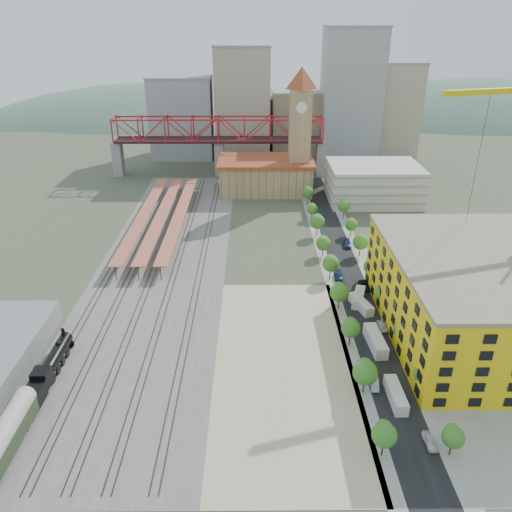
{
  "coord_description": "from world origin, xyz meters",
  "views": [
    {
      "loc": [
        -10.23,
        -113.73,
        63.94
      ],
      "look_at": [
        -9.45,
        -0.97,
        10.0
      ],
      "focal_mm": 35.0,
      "sensor_mm": 36.0,
      "label": 1
    }
  ],
  "objects_px": {
    "car_0": "(370,369)",
    "coach": "(3,441)",
    "site_trailer_c": "(361,304)",
    "clock_tower": "(300,120)",
    "site_trailer_d": "(358,298)",
    "site_trailer_b": "(375,341)",
    "locomotive": "(49,369)",
    "construction_building": "(493,295)",
    "site_trailer_a": "(396,395)"
  },
  "relations": [
    {
      "from": "car_0",
      "to": "coach",
      "type": "bearing_deg",
      "value": -163.79
    },
    {
      "from": "site_trailer_c",
      "to": "clock_tower",
      "type": "bearing_deg",
      "value": 77.11
    },
    {
      "from": "coach",
      "to": "site_trailer_d",
      "type": "height_order",
      "value": "coach"
    },
    {
      "from": "site_trailer_d",
      "to": "car_0",
      "type": "distance_m",
      "value": 27.7
    },
    {
      "from": "site_trailer_b",
      "to": "site_trailer_d",
      "type": "distance_m",
      "value": 18.75
    },
    {
      "from": "locomotive",
      "to": "site_trailer_d",
      "type": "relative_size",
      "value": 2.66
    },
    {
      "from": "coach",
      "to": "construction_building",
      "type": "bearing_deg",
      "value": 20.72
    },
    {
      "from": "site_trailer_b",
      "to": "car_0",
      "type": "distance_m",
      "value": 9.3
    },
    {
      "from": "site_trailer_d",
      "to": "site_trailer_b",
      "type": "bearing_deg",
      "value": -72.17
    },
    {
      "from": "locomotive",
      "to": "site_trailer_d",
      "type": "bearing_deg",
      "value": 23.46
    },
    {
      "from": "site_trailer_b",
      "to": "site_trailer_d",
      "type": "height_order",
      "value": "site_trailer_b"
    },
    {
      "from": "coach",
      "to": "clock_tower",
      "type": "bearing_deg",
      "value": 66.72
    },
    {
      "from": "site_trailer_b",
      "to": "site_trailer_d",
      "type": "bearing_deg",
      "value": 86.38
    },
    {
      "from": "clock_tower",
      "to": "site_trailer_a",
      "type": "bearing_deg",
      "value": -86.25
    },
    {
      "from": "site_trailer_a",
      "to": "site_trailer_b",
      "type": "relative_size",
      "value": 0.88
    },
    {
      "from": "site_trailer_c",
      "to": "site_trailer_d",
      "type": "xyz_separation_m",
      "value": [
        0.0,
        3.22,
        0.01
      ]
    },
    {
      "from": "site_trailer_c",
      "to": "site_trailer_d",
      "type": "bearing_deg",
      "value": 72.03
    },
    {
      "from": "clock_tower",
      "to": "site_trailer_b",
      "type": "xyz_separation_m",
      "value": [
        8.0,
        -105.44,
        -27.29
      ]
    },
    {
      "from": "construction_building",
      "to": "car_0",
      "type": "distance_m",
      "value": 33.43
    },
    {
      "from": "locomotive",
      "to": "car_0",
      "type": "relative_size",
      "value": 5.01
    },
    {
      "from": "site_trailer_a",
      "to": "car_0",
      "type": "relative_size",
      "value": 1.92
    },
    {
      "from": "clock_tower",
      "to": "site_trailer_b",
      "type": "height_order",
      "value": "clock_tower"
    },
    {
      "from": "construction_building",
      "to": "site_trailer_a",
      "type": "height_order",
      "value": "construction_building"
    },
    {
      "from": "site_trailer_a",
      "to": "site_trailer_c",
      "type": "bearing_deg",
      "value": 89.04
    },
    {
      "from": "locomotive",
      "to": "coach",
      "type": "xyz_separation_m",
      "value": [
        -0.0,
        -19.46,
        1.08
      ]
    },
    {
      "from": "site_trailer_a",
      "to": "site_trailer_d",
      "type": "relative_size",
      "value": 1.02
    },
    {
      "from": "site_trailer_a",
      "to": "site_trailer_b",
      "type": "distance_m",
      "value": 16.75
    },
    {
      "from": "locomotive",
      "to": "site_trailer_d",
      "type": "distance_m",
      "value": 71.96
    },
    {
      "from": "construction_building",
      "to": "coach",
      "type": "distance_m",
      "value": 98.55
    },
    {
      "from": "site_trailer_b",
      "to": "site_trailer_c",
      "type": "height_order",
      "value": "site_trailer_b"
    },
    {
      "from": "coach",
      "to": "site_trailer_a",
      "type": "height_order",
      "value": "coach"
    },
    {
      "from": "site_trailer_d",
      "to": "site_trailer_c",
      "type": "bearing_deg",
      "value": -72.17
    },
    {
      "from": "coach",
      "to": "site_trailer_a",
      "type": "xyz_separation_m",
      "value": [
        66.0,
        12.61,
        -2.04
      ]
    },
    {
      "from": "site_trailer_c",
      "to": "car_0",
      "type": "height_order",
      "value": "site_trailer_c"
    },
    {
      "from": "site_trailer_b",
      "to": "site_trailer_c",
      "type": "distance_m",
      "value": 15.53
    },
    {
      "from": "clock_tower",
      "to": "site_trailer_c",
      "type": "distance_m",
      "value": 94.36
    },
    {
      "from": "clock_tower",
      "to": "site_trailer_c",
      "type": "relative_size",
      "value": 5.93
    },
    {
      "from": "site_trailer_b",
      "to": "coach",
      "type": "bearing_deg",
      "value": -159.64
    },
    {
      "from": "coach",
      "to": "site_trailer_b",
      "type": "bearing_deg",
      "value": 23.98
    },
    {
      "from": "clock_tower",
      "to": "coach",
      "type": "distance_m",
      "value": 148.93
    },
    {
      "from": "locomotive",
      "to": "site_trailer_d",
      "type": "xyz_separation_m",
      "value": [
        66.0,
        28.65,
        -0.98
      ]
    },
    {
      "from": "clock_tower",
      "to": "site_trailer_d",
      "type": "height_order",
      "value": "clock_tower"
    },
    {
      "from": "locomotive",
      "to": "site_trailer_b",
      "type": "relative_size",
      "value": 2.29
    },
    {
      "from": "coach",
      "to": "site_trailer_b",
      "type": "height_order",
      "value": "coach"
    },
    {
      "from": "construction_building",
      "to": "car_0",
      "type": "relative_size",
      "value": 10.79
    },
    {
      "from": "locomotive",
      "to": "car_0",
      "type": "xyz_separation_m",
      "value": [
        63.0,
        1.11,
        -1.39
      ]
    },
    {
      "from": "locomotive",
      "to": "construction_building",
      "type": "bearing_deg",
      "value": 9.47
    },
    {
      "from": "coach",
      "to": "car_0",
      "type": "height_order",
      "value": "coach"
    },
    {
      "from": "locomotive",
      "to": "site_trailer_a",
      "type": "xyz_separation_m",
      "value": [
        66.0,
        -6.85,
        -0.96
      ]
    },
    {
      "from": "site_trailer_a",
      "to": "site_trailer_c",
      "type": "height_order",
      "value": "site_trailer_a"
    }
  ]
}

